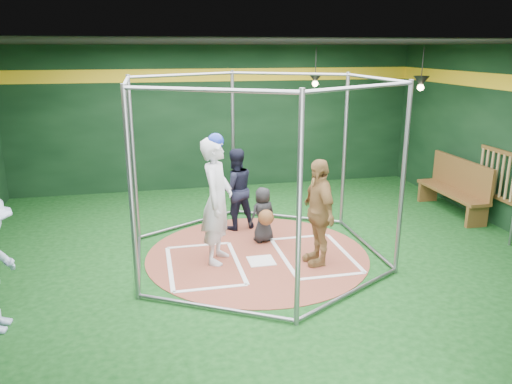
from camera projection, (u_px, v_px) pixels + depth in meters
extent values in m
cube|color=#0B340F|center=(257.00, 255.00, 8.59)|extent=(10.00, 9.00, 0.02)
cube|color=black|center=(257.00, 43.00, 7.61)|extent=(10.00, 9.00, 0.02)
cube|color=black|center=(217.00, 118.00, 12.32)|extent=(10.00, 0.10, 3.50)
cube|color=black|center=(384.00, 272.00, 3.88)|extent=(10.00, 0.10, 3.50)
cube|color=yellow|center=(217.00, 75.00, 12.00)|extent=(10.00, 0.01, 0.30)
cylinder|color=brown|center=(257.00, 254.00, 8.59)|extent=(3.80, 3.80, 0.01)
cube|color=white|center=(261.00, 261.00, 8.30)|extent=(0.43, 0.43, 0.01)
cube|color=white|center=(198.00, 245.00, 8.95)|extent=(1.10, 0.07, 0.01)
cube|color=white|center=(211.00, 288.00, 7.36)|extent=(1.10, 0.07, 0.01)
cube|color=white|center=(170.00, 268.00, 8.04)|extent=(0.07, 1.70, 0.01)
cube|color=white|center=(237.00, 262.00, 8.27)|extent=(0.07, 1.70, 0.01)
cube|color=white|center=(300.00, 237.00, 9.35)|extent=(1.10, 0.07, 0.01)
cube|color=white|center=(332.00, 276.00, 7.75)|extent=(1.10, 0.07, 0.01)
cube|color=white|center=(284.00, 258.00, 8.43)|extent=(0.07, 1.70, 0.01)
cube|color=white|center=(344.00, 252.00, 8.66)|extent=(0.07, 1.70, 0.01)
cylinder|color=gray|center=(344.00, 151.00, 9.66)|extent=(0.07, 0.07, 3.00)
cylinder|color=gray|center=(233.00, 145.00, 10.33)|extent=(0.07, 0.07, 3.00)
cylinder|color=gray|center=(134.00, 161.00, 8.84)|extent=(0.07, 0.07, 3.00)
cylinder|color=gray|center=(131.00, 198.00, 6.68)|extent=(0.07, 0.07, 3.00)
cylinder|color=gray|center=(299.00, 214.00, 6.02)|extent=(0.07, 0.07, 3.00)
cylinder|color=gray|center=(403.00, 181.00, 7.51)|extent=(0.07, 0.07, 3.00)
cylinder|color=gray|center=(288.00, 74.00, 9.59)|extent=(2.02, 1.20, 0.06)
cylinder|color=gray|center=(286.00, 216.00, 10.40)|extent=(2.02, 1.20, 0.06)
cylinder|color=gray|center=(184.00, 75.00, 9.18)|extent=(2.02, 1.20, 0.06)
cylinder|color=gray|center=(190.00, 223.00, 9.99)|extent=(2.02, 1.20, 0.06)
cylinder|color=gray|center=(126.00, 82.00, 7.35)|extent=(0.06, 2.30, 0.06)
cylinder|color=gray|center=(139.00, 262.00, 8.16)|extent=(0.06, 2.30, 0.06)
cylinder|color=gray|center=(208.00, 90.00, 5.94)|extent=(2.02, 1.20, 0.06)
cylinder|color=gray|center=(213.00, 307.00, 6.75)|extent=(2.02, 1.20, 0.06)
cylinder|color=gray|center=(363.00, 87.00, 6.36)|extent=(2.02, 1.20, 0.06)
cylinder|color=gray|center=(351.00, 292.00, 7.17)|extent=(2.02, 1.20, 0.06)
cylinder|color=gray|center=(376.00, 78.00, 8.18)|extent=(0.06, 2.30, 0.06)
cylinder|color=gray|center=(365.00, 243.00, 8.99)|extent=(0.06, 2.30, 0.06)
cube|color=brown|center=(503.00, 152.00, 9.58)|extent=(0.05, 1.25, 0.08)
cube|color=brown|center=(497.00, 197.00, 9.83)|extent=(0.05, 1.25, 0.08)
cylinder|color=tan|center=(508.00, 178.00, 9.48)|extent=(0.06, 0.06, 0.85)
cylinder|color=tan|center=(502.00, 176.00, 9.62)|extent=(0.06, 0.06, 0.85)
cylinder|color=tan|center=(497.00, 174.00, 9.77)|extent=(0.06, 0.06, 0.85)
cylinder|color=tan|center=(491.00, 172.00, 9.92)|extent=(0.06, 0.06, 0.85)
cylinder|color=tan|center=(486.00, 170.00, 10.06)|extent=(0.06, 0.06, 0.85)
cylinder|color=tan|center=(481.00, 169.00, 10.21)|extent=(0.06, 0.06, 0.85)
cone|color=black|center=(315.00, 78.00, 11.66)|extent=(0.34, 0.34, 0.22)
sphere|color=#FFD899|center=(315.00, 84.00, 11.69)|extent=(0.14, 0.14, 0.14)
cylinder|color=black|center=(316.00, 63.00, 11.56)|extent=(0.02, 0.02, 0.70)
cone|color=black|center=(421.00, 81.00, 10.53)|extent=(0.34, 0.34, 0.22)
sphere|color=#FFD899|center=(421.00, 88.00, 10.57)|extent=(0.14, 0.14, 0.14)
cylinder|color=black|center=(423.00, 64.00, 10.43)|extent=(0.02, 0.02, 0.70)
imported|color=silver|center=(217.00, 201.00, 8.06)|extent=(0.75, 0.89, 2.07)
sphere|color=navy|center=(216.00, 141.00, 7.79)|extent=(0.26, 0.26, 0.26)
imported|color=tan|center=(318.00, 212.00, 8.02)|extent=(0.49, 1.05, 1.75)
imported|color=black|center=(263.00, 215.00, 9.04)|extent=(0.57, 0.46, 1.02)
sphere|color=brown|center=(266.00, 217.00, 8.80)|extent=(0.28, 0.28, 0.28)
imported|color=black|center=(235.00, 189.00, 9.63)|extent=(0.87, 0.74, 1.59)
cube|color=brown|center=(452.00, 192.00, 10.64)|extent=(0.47, 2.02, 0.07)
cube|color=brown|center=(461.00, 175.00, 10.57)|extent=(0.07, 2.02, 0.67)
cube|color=brown|center=(477.00, 216.00, 9.86)|extent=(0.45, 0.09, 0.45)
cube|color=brown|center=(428.00, 192.00, 11.55)|extent=(0.45, 0.09, 0.45)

